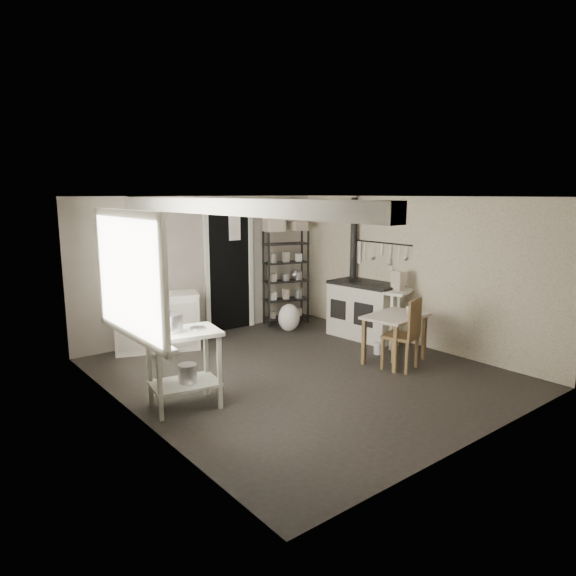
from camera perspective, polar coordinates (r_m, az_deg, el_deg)
floor at (r=6.89m, az=1.58°, el=-9.38°), size 5.00×5.00×0.00m
ceiling at (r=6.48m, az=1.68°, el=10.10°), size 5.00×5.00×0.00m
wall_back at (r=8.63m, az=-9.17°, el=2.40°), size 4.50×0.02×2.30m
wall_front at (r=5.00m, az=20.52°, el=-4.00°), size 4.50×0.02×2.30m
wall_left at (r=5.45m, az=-16.77°, el=-2.62°), size 0.02×5.00×2.30m
wall_right at (r=8.21m, az=13.71°, el=1.83°), size 0.02×5.00×2.30m
window at (r=5.58m, az=-17.45°, el=1.30°), size 0.12×1.76×1.28m
doorway at (r=8.85m, az=-6.51°, el=1.69°), size 0.96×0.10×2.08m
ceiling_beam at (r=5.78m, az=-7.54°, el=8.98°), size 0.18×5.00×0.18m
wallpaper_panel at (r=8.20m, az=13.67°, el=1.82°), size 0.01×5.00×2.30m
utensil_rail at (r=8.49m, az=10.37°, el=4.96°), size 0.06×1.20×0.44m
prep_table at (r=5.83m, az=-11.43°, el=-9.20°), size 0.85×0.68×0.87m
stockpot at (r=5.65m, az=-12.89°, el=-4.17°), size 0.34×0.34×0.27m
saucepan at (r=5.74m, az=-9.98°, el=-4.76°), size 0.21×0.21×0.10m
bucket at (r=5.82m, az=-11.10°, el=-9.37°), size 0.22×0.22×0.23m
base_cabinets at (r=8.02m, az=-14.39°, el=-3.44°), size 1.41×0.98×0.85m
mixing_bowl at (r=7.93m, az=-13.95°, el=0.08°), size 0.36×0.36×0.07m
counter_cup at (r=7.74m, az=-16.54°, el=-0.15°), size 0.14×0.14×0.11m
shelf_rack at (r=9.23m, az=-0.24°, el=1.81°), size 0.85×0.51×1.69m
shelf_jar at (r=9.06m, az=-1.73°, el=4.25°), size 0.08×0.09×0.17m
storage_box_a at (r=9.01m, az=-1.58°, el=8.36°), size 0.41×0.39×0.23m
storage_box_b at (r=9.24m, az=1.13°, el=8.29°), size 0.30×0.28×0.17m
stove at (r=8.52m, az=8.58°, el=-2.55°), size 0.75×1.22×0.91m
stovepipe at (r=8.83m, az=7.30°, el=5.51°), size 0.14×0.14×1.55m
side_ledge at (r=8.13m, az=12.09°, el=-3.37°), size 0.64×0.48×0.88m
oats_box at (r=8.00m, az=12.14°, el=0.66°), size 0.14×0.21×0.30m
work_table at (r=7.36m, az=11.77°, el=-5.20°), size 0.97×0.74×0.68m
table_cup at (r=7.40m, az=13.37°, el=-1.79°), size 0.12×0.12×0.09m
chair at (r=7.07m, az=12.38°, el=-5.00°), size 0.51×0.52×0.98m
flour_sack at (r=8.83m, az=0.12°, el=-3.29°), size 0.48×0.44×0.47m
floor_crock at (r=7.75m, az=10.00°, el=-6.69°), size 0.17×0.17×0.17m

